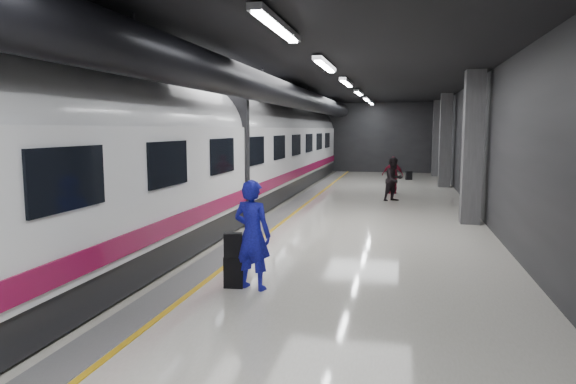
# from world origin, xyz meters

# --- Properties ---
(ground) EXTENTS (40.00, 40.00, 0.00)m
(ground) POSITION_xyz_m (0.00, 0.00, 0.00)
(ground) COLOR silver
(ground) RESTS_ON ground
(platform_hall) EXTENTS (10.02, 40.02, 4.51)m
(platform_hall) POSITION_xyz_m (-0.29, 0.96, 3.54)
(platform_hall) COLOR black
(platform_hall) RESTS_ON ground
(train) EXTENTS (3.05, 38.00, 4.05)m
(train) POSITION_xyz_m (-3.25, -0.00, 2.07)
(train) COLOR black
(train) RESTS_ON ground
(traveler_main) EXTENTS (0.80, 0.62, 1.94)m
(traveler_main) POSITION_xyz_m (0.02, -5.52, 0.97)
(traveler_main) COLOR #1C1DD3
(traveler_main) RESTS_ON ground
(suitcase_main) EXTENTS (0.36, 0.24, 0.56)m
(suitcase_main) POSITION_xyz_m (-0.33, -5.51, 0.28)
(suitcase_main) COLOR black
(suitcase_main) RESTS_ON ground
(shoulder_bag) EXTENTS (0.36, 0.27, 0.43)m
(shoulder_bag) POSITION_xyz_m (-0.33, -5.55, 0.77)
(shoulder_bag) COLOR black
(shoulder_bag) RESTS_ON suitcase_main
(traveler_far_a) EXTENTS (1.05, 1.04, 1.71)m
(traveler_far_a) POSITION_xyz_m (2.24, 6.32, 0.86)
(traveler_far_a) COLOR black
(traveler_far_a) RESTS_ON ground
(traveler_far_b) EXTENTS (1.01, 0.60, 1.61)m
(traveler_far_b) POSITION_xyz_m (2.15, 8.82, 0.81)
(traveler_far_b) COLOR maroon
(traveler_far_b) RESTS_ON ground
(suitcase_far) EXTENTS (0.38, 0.33, 0.48)m
(suitcase_far) POSITION_xyz_m (2.92, 15.17, 0.24)
(suitcase_far) COLOR black
(suitcase_far) RESTS_ON ground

